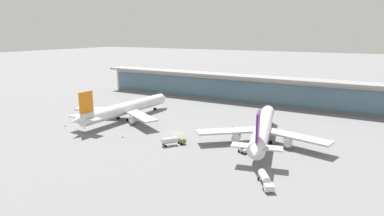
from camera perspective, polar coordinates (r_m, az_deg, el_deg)
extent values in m
plane|color=slate|center=(129.28, -2.99, -4.40)|extent=(1200.00, 1200.00, 0.00)
cylinder|color=white|center=(151.75, -11.28, -0.01)|extent=(7.05, 51.38, 5.40)
cone|color=white|center=(172.63, -5.03, 1.76)|extent=(5.45, 5.03, 5.29)
cone|color=white|center=(133.44, -19.30, -2.04)|extent=(5.05, 6.10, 4.86)
cube|color=black|center=(170.02, -5.66, 1.90)|extent=(4.12, 2.37, 0.65)
cube|color=#B7BABF|center=(156.82, -15.56, -0.17)|extent=(23.69, 14.97, 0.65)
cube|color=#B7BABF|center=(140.98, -9.07, -1.30)|extent=(23.38, 16.15, 0.65)
cylinder|color=silver|center=(154.88, -14.96, -1.01)|extent=(3.11, 4.01, 2.98)
cylinder|color=silver|center=(142.84, -10.04, -1.93)|extent=(3.11, 4.01, 2.98)
cube|color=orange|center=(134.93, -17.97, 0.99)|extent=(0.86, 6.54, 8.38)
cube|color=#B7BABF|center=(135.67, -18.09, -1.59)|extent=(15.03, 4.58, 0.47)
cylinder|color=black|center=(152.85, -12.74, -1.71)|extent=(1.16, 1.34, 1.30)
cylinder|color=black|center=(148.85, -11.09, -2.03)|extent=(1.16, 1.34, 1.30)
cylinder|color=black|center=(167.91, -6.48, -0.16)|extent=(1.16, 1.34, 1.30)
cylinder|color=white|center=(121.25, 12.29, -3.34)|extent=(16.92, 51.12, 5.40)
cone|color=white|center=(148.11, 13.15, -0.42)|extent=(6.26, 5.94, 5.29)
cone|color=white|center=(95.00, 10.98, -7.53)|extent=(6.09, 6.89, 4.86)
cube|color=black|center=(144.88, 13.09, -0.33)|extent=(4.45, 3.10, 0.65)
cube|color=#B7BABF|center=(118.36, 6.45, -3.99)|extent=(21.82, 19.33, 0.65)
cube|color=#B7BABF|center=(116.84, 17.80, -4.78)|extent=(24.03, 10.99, 0.65)
cylinder|color=silver|center=(117.98, 7.72, -5.04)|extent=(3.79, 4.49, 2.98)
cylinder|color=silver|center=(116.82, 16.37, -5.64)|extent=(3.79, 4.49, 2.98)
cube|color=#661E84|center=(97.48, 11.42, -3.09)|extent=(2.12, 6.50, 8.38)
cube|color=#B7BABF|center=(98.43, 11.21, -6.64)|extent=(15.45, 7.38, 0.47)
cylinder|color=black|center=(120.14, 10.66, -5.65)|extent=(1.39, 1.52, 1.30)
cylinder|color=black|center=(119.76, 13.51, -5.85)|extent=(1.39, 1.52, 1.30)
cylinder|color=black|center=(142.16, 12.87, -2.82)|extent=(1.39, 1.52, 1.30)
cube|color=silver|center=(85.39, 13.27, -13.34)|extent=(3.09, 2.96, 1.50)
cylinder|color=silver|center=(89.27, 12.48, -11.59)|extent=(4.73, 5.87, 2.10)
cylinder|color=black|center=(86.82, 13.80, -13.46)|extent=(0.71, 0.91, 0.90)
cylinder|color=black|center=(86.27, 12.35, -13.56)|extent=(0.71, 0.91, 0.90)
cylinder|color=black|center=(91.77, 12.83, -11.90)|extent=(0.71, 0.91, 0.90)
cylinder|color=black|center=(91.24, 11.46, -11.98)|extent=(0.71, 0.91, 0.90)
cube|color=yellow|center=(131.19, 7.16, -3.81)|extent=(2.93, 3.12, 0.90)
cube|color=black|center=(130.82, 7.06, -3.49)|extent=(0.98, 0.98, 0.70)
cylinder|color=black|center=(132.37, 7.39, -3.87)|extent=(0.78, 0.88, 0.90)
cylinder|color=black|center=(131.18, 7.68, -4.03)|extent=(0.78, 0.88, 0.90)
cylinder|color=black|center=(131.47, 6.63, -3.96)|extent=(0.78, 0.88, 0.90)
cylinder|color=black|center=(130.27, 6.92, -4.13)|extent=(0.78, 0.88, 0.90)
cube|color=gray|center=(109.31, 8.79, -7.34)|extent=(3.18, 2.66, 0.90)
cube|color=black|center=(109.25, 8.71, -6.90)|extent=(0.95, 0.95, 0.70)
cylinder|color=black|center=(109.21, 9.41, -7.63)|extent=(0.92, 0.68, 0.90)
cylinder|color=black|center=(108.33, 8.83, -7.78)|extent=(0.92, 0.68, 0.90)
cylinder|color=black|center=(110.60, 8.74, -7.34)|extent=(0.92, 0.68, 0.90)
cylinder|color=black|center=(109.73, 8.17, -7.48)|extent=(0.92, 0.68, 0.90)
cube|color=olive|center=(116.75, -1.71, -5.69)|extent=(3.12, 3.04, 1.50)
cylinder|color=silver|center=(114.95, -3.95, -5.65)|extent=(5.05, 5.73, 2.10)
cylinder|color=black|center=(117.64, -2.34, -5.94)|extent=(0.77, 0.89, 0.90)
cylinder|color=black|center=(115.69, -1.95, -6.26)|extent=(0.77, 0.89, 0.90)
cylinder|color=black|center=(115.86, -4.99, -6.28)|extent=(0.77, 0.89, 0.90)
cylinder|color=black|center=(113.88, -4.64, -6.62)|extent=(0.77, 0.89, 0.90)
cube|color=#B2ADA3|center=(190.75, 8.77, 3.30)|extent=(183.22, 8.00, 14.00)
cube|color=slate|center=(186.92, 8.29, 2.90)|extent=(179.55, 0.50, 11.20)
cube|color=gray|center=(187.79, 8.63, 5.50)|extent=(186.88, 12.80, 1.20)
cone|color=orange|center=(126.53, -12.01, -4.89)|extent=(0.44, 0.44, 0.70)
cube|color=black|center=(126.63, -12.00, -5.04)|extent=(0.62, 0.62, 0.04)
cone|color=orange|center=(142.69, -18.15, -3.22)|extent=(0.44, 0.44, 0.70)
cube|color=black|center=(142.78, -18.14, -3.35)|extent=(0.62, 0.62, 0.04)
cone|color=orange|center=(147.79, -21.20, -2.91)|extent=(0.44, 0.44, 0.70)
cube|color=black|center=(147.88, -21.19, -3.03)|extent=(0.62, 0.62, 0.04)
cone|color=orange|center=(145.80, -18.44, -2.90)|extent=(0.44, 0.44, 0.70)
cube|color=black|center=(145.89, -18.43, -3.03)|extent=(0.62, 0.62, 0.04)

